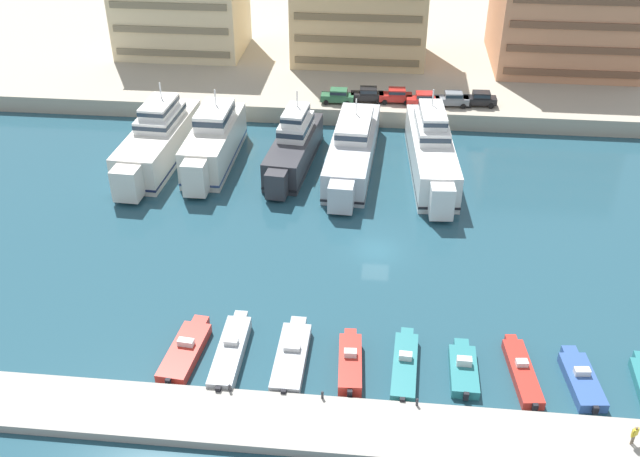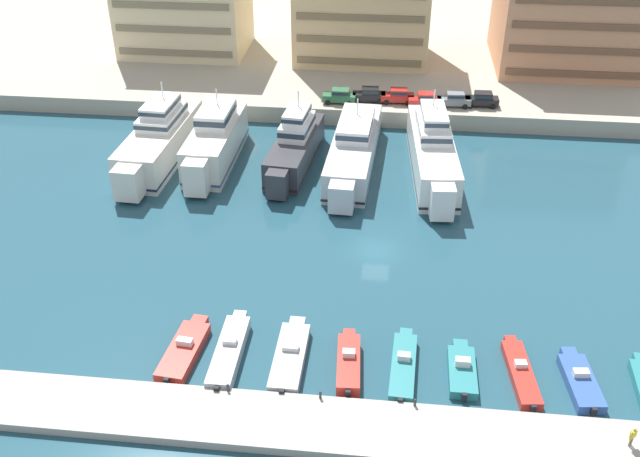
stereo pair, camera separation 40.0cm
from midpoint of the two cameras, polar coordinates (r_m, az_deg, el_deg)
The scene contains 27 objects.
ground_plane at distance 65.72m, azimuth 4.71°, elevation -1.76°, with size 400.00×400.00×0.00m, color #234C5B.
quay_promenade at distance 121.84m, azimuth 5.93°, elevation 15.27°, with size 180.00×70.00×2.11m, color #ADA38E.
pier_dock at distance 49.09m, azimuth 3.68°, elevation -15.76°, with size 120.00×4.89×0.66m, color #A8A399.
yacht_ivory_far_left at distance 82.17m, azimuth -12.58°, elevation 6.93°, with size 5.71×20.15×8.26m.
yacht_ivory_left at distance 80.56m, azimuth -8.27°, elevation 6.89°, with size 4.54×17.29×7.79m.
yacht_charcoal_mid_left at distance 79.30m, azimuth -1.87°, elevation 6.59°, with size 5.15×17.04×7.92m.
yacht_silver_center_left at distance 79.30m, azimuth 2.86°, elevation 6.39°, with size 5.41×22.11×6.74m.
yacht_white_center at distance 78.51m, azimuth 9.15°, elevation 6.12°, with size 5.53×21.46×8.49m.
motorboat_red_far_left at distance 55.24m, azimuth -10.59°, elevation -9.52°, with size 2.77×7.50×1.27m.
motorboat_grey_left at distance 54.44m, azimuth -7.05°, elevation -9.73°, with size 1.88×8.62×1.42m.
motorboat_grey_mid_left at distance 53.81m, azimuth -2.19°, elevation -10.17°, with size 2.26×8.27×1.23m.
motorboat_red_center_left at distance 53.09m, azimuth 2.52°, elevation -10.73°, with size 2.00×6.72×1.57m.
motorboat_teal_center at distance 53.41m, azimuth 6.89°, elevation -10.87°, with size 2.05×7.77×1.31m.
motorboat_teal_center_right at distance 53.84m, azimuth 11.51°, elevation -11.02°, with size 2.00×6.01×1.31m.
motorboat_red_mid_right at distance 54.63m, azimuth 15.96°, elevation -11.03°, with size 2.24×7.51×1.13m.
motorboat_blue_right at distance 55.27m, azimuth 20.29°, elevation -11.36°, with size 2.52×6.48×1.23m.
car_green_far_left at distance 90.54m, azimuth 1.71°, elevation 10.59°, with size 4.11×1.94×1.80m.
car_black_left at distance 91.15m, azimuth 4.10°, elevation 10.67°, with size 4.20×2.13×1.80m.
car_red_mid_left at distance 91.13m, azimuth 6.38°, elevation 10.55°, with size 4.15×2.03×1.80m.
car_red_center_left at distance 90.33m, azimuth 8.56°, elevation 10.19°, with size 4.21×2.15×1.80m.
car_grey_center at distance 91.07m, azimuth 10.83°, elevation 10.16°, with size 4.18×2.09×1.80m.
car_black_center_right at distance 91.81m, azimuth 12.97°, elevation 10.09°, with size 4.14×2.00×1.80m.
apartment_block_mid_left at distance 107.86m, azimuth 19.55°, elevation 16.43°, with size 19.60×17.57×18.04m.
pedestrian_near_edge at distance 51.09m, azimuth 23.97°, elevation -14.87°, with size 0.51×0.43×1.59m.
bollard_west at distance 51.10m, azimuth -7.16°, elevation -12.48°, with size 0.20×0.20×0.61m.
bollard_west_mid at distance 50.23m, azimuth 0.26°, elevation -13.15°, with size 0.20×0.20×0.61m.
bollard_east_mid at distance 50.18m, azimuth 7.85°, elevation -13.61°, with size 0.20×0.20×0.61m.
Camera 2 is at (0.72, -54.33, 36.95)m, focal length 40.00 mm.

